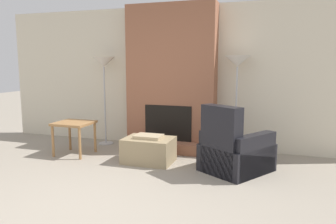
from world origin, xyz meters
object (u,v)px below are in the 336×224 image
at_px(armchair, 233,152).
at_px(floor_lamp_left, 104,67).
at_px(floor_lamp_right, 237,67).
at_px(ottoman, 149,150).
at_px(side_table, 74,127).

xyz_separation_m(armchair, floor_lamp_left, (-2.58, 0.92, 1.20)).
bearing_deg(floor_lamp_left, floor_lamp_right, 0.00).
distance_m(floor_lamp_left, floor_lamp_right, 2.49).
height_order(ottoman, floor_lamp_left, floor_lamp_left).
xyz_separation_m(ottoman, side_table, (-1.38, 0.03, 0.28)).
bearing_deg(ottoman, armchair, -2.32).
bearing_deg(armchair, floor_lamp_right, -52.26).
relative_size(ottoman, armchair, 0.66).
xyz_separation_m(floor_lamp_left, floor_lamp_right, (2.49, 0.00, 0.01)).
bearing_deg(ottoman, side_table, 178.96).
xyz_separation_m(ottoman, floor_lamp_left, (-1.24, 0.86, 1.29)).
height_order(armchair, floor_lamp_right, floor_lamp_right).
distance_m(ottoman, side_table, 1.41).
height_order(ottoman, armchair, armchair).
height_order(side_table, floor_lamp_left, floor_lamp_left).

